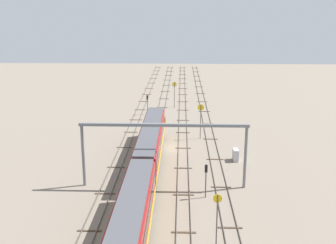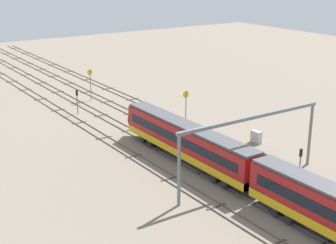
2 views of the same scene
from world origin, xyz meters
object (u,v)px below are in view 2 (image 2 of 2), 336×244
overhead_gantry (252,132)px  signal_light_trackside_approach (300,160)px  speed_sign_mid_trackside (186,104)px  signal_light_trackside_departure (77,98)px  speed_sign_near_foreground (90,80)px  relay_cabinet (256,137)px

overhead_gantry → signal_light_trackside_approach: overhead_gantry is taller
overhead_gantry → speed_sign_mid_trackside: size_ratio=3.42×
speed_sign_mid_trackside → signal_light_trackside_departure: size_ratio=1.46×
signal_light_trackside_departure → speed_sign_mid_trackside: bearing=-147.8°
speed_sign_near_foreground → signal_light_trackside_departure: bearing=139.2°
speed_sign_near_foreground → relay_cabinet: bearing=-164.0°
overhead_gantry → signal_light_trackside_departure: size_ratio=5.01×
overhead_gantry → relay_cabinet: bearing=-46.9°
overhead_gantry → speed_sign_near_foreground: (42.02, -0.52, -2.40)m
signal_light_trackside_departure → relay_cabinet: bearing=-150.8°
speed_sign_mid_trackside → signal_light_trackside_approach: bearing=179.1°
speed_sign_mid_trackside → signal_light_trackside_departure: 19.18m
overhead_gantry → signal_light_trackside_departure: 36.23m
signal_light_trackside_departure → relay_cabinet: size_ratio=2.39×
overhead_gantry → relay_cabinet: size_ratio=11.98×
signal_light_trackside_approach → overhead_gantry: bearing=59.5°
signal_light_trackside_approach → relay_cabinet: size_ratio=2.38×
speed_sign_near_foreground → signal_light_trackside_departure: size_ratio=1.42×
speed_sign_near_foreground → speed_sign_mid_trackside: size_ratio=0.97×
speed_sign_mid_trackside → relay_cabinet: bearing=-155.8°
overhead_gantry → speed_sign_near_foreground: bearing=-0.7°
signal_light_trackside_approach → relay_cabinet: (12.16, -4.96, -1.80)m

